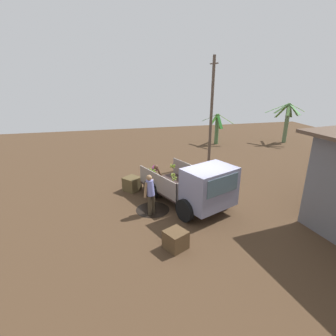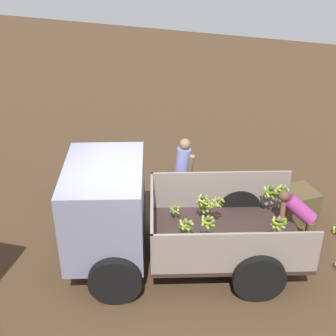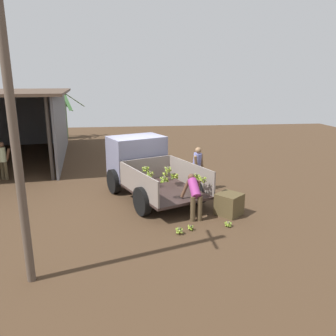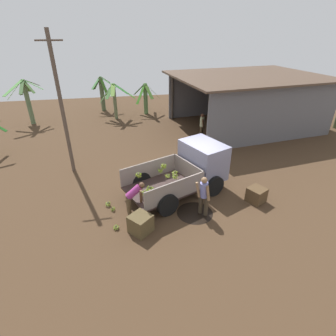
{
  "view_description": "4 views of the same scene",
  "coord_description": "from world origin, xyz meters",
  "views": [
    {
      "loc": [
        9.0,
        -3.53,
        5.27
      ],
      "look_at": [
        -1.14,
        -1.16,
        1.54
      ],
      "focal_mm": 28.0,
      "sensor_mm": 36.0,
      "label": 1
    },
    {
      "loc": [
        -3.09,
        6.02,
        5.74
      ],
      "look_at": [
        -0.16,
        -1.42,
        1.3
      ],
      "focal_mm": 50.0,
      "sensor_mm": 36.0,
      "label": 2
    },
    {
      "loc": [
        -11.65,
        0.39,
        3.94
      ],
      "look_at": [
        -1.38,
        -0.87,
        1.2
      ],
      "focal_mm": 35.0,
      "sensor_mm": 36.0,
      "label": 3
    },
    {
      "loc": [
        -3.02,
        -9.65,
        6.29
      ],
      "look_at": [
        -1.26,
        -0.46,
        1.25
      ],
      "focal_mm": 28.0,
      "sensor_mm": 36.0,
      "label": 4
    }
  ],
  "objects": [
    {
      "name": "ground",
      "position": [
        0.0,
        0.0,
        0.0
      ],
      "size": [
        36.0,
        36.0,
        0.0
      ],
      "primitive_type": "plane",
      "color": "#453120"
    },
    {
      "name": "mud_patch_0",
      "position": [
        -0.49,
        -1.96,
        0.0
      ],
      "size": [
        1.39,
        1.39,
        0.01
      ],
      "primitive_type": "cylinder",
      "color": "black",
      "rests_on": "ground"
    },
    {
      "name": "cargo_truck",
      "position": [
        -0.0,
        -0.08,
        1.04
      ],
      "size": [
        4.62,
        3.46,
        1.97
      ],
      "rotation": [
        0.0,
        0.0,
        0.4
      ],
      "color": "#342522",
      "rests_on": "ground"
    },
    {
      "name": "utility_pole",
      "position": [
        -5.47,
        2.45,
        3.22
      ],
      "size": [
        1.06,
        0.17,
        6.29
      ],
      "color": "brown",
      "rests_on": "ground"
    },
    {
      "name": "banana_palm_3",
      "position": [
        12.46,
        4.82,
        1.74
      ],
      "size": [
        1.97,
        2.46,
        3.22
      ],
      "color": "#5B784A",
      "rests_on": "ground"
    },
    {
      "name": "banana_palm_4",
      "position": [
        11.99,
        5.48,
        1.69
      ],
      "size": [
        2.35,
        2.68,
        3.14
      ],
      "color": "#4C5937",
      "rests_on": "ground"
    },
    {
      "name": "person_foreground_visitor",
      "position": [
        -0.24,
        -2.08,
        0.91
      ],
      "size": [
        0.55,
        0.54,
        1.64
      ],
      "rotation": [
        0.0,
        0.0,
        3.91
      ],
      "color": "#3B3022",
      "rests_on": "ground"
    },
    {
      "name": "person_worker_loading",
      "position": [
        -2.76,
        -1.48,
        0.76
      ],
      "size": [
        0.74,
        0.63,
        1.28
      ],
      "rotation": [
        0.0,
        0.0,
        0.11
      ],
      "color": "brown",
      "rests_on": "ground"
    },
    {
      "name": "person_bystander_near_shed",
      "position": [
        2.09,
        5.51,
        0.87
      ],
      "size": [
        0.43,
        0.61,
        1.57
      ],
      "rotation": [
        0.0,
        0.0,
        5.69
      ],
      "color": "#4A3E28",
      "rests_on": "ground"
    },
    {
      "name": "banana_bunch_on_ground_0",
      "position": [
        -3.47,
        -2.31,
        0.08
      ],
      "size": [
        0.22,
        0.23,
        0.15
      ],
      "color": "brown",
      "rests_on": "ground"
    },
    {
      "name": "banana_bunch_on_ground_1",
      "position": [
        -3.76,
        -0.88,
        0.11
      ],
      "size": [
        0.22,
        0.22,
        0.19
      ],
      "color": "brown",
      "rests_on": "ground"
    },
    {
      "name": "banana_bunch_on_ground_2",
      "position": [
        -3.58,
        -1.22,
        0.09
      ],
      "size": [
        0.19,
        0.19,
        0.16
      ],
      "color": "brown",
      "rests_on": "ground"
    },
    {
      "name": "wooden_crate_0",
      "position": [
        -2.63,
        -2.59,
        0.33
      ],
      "size": [
        0.95,
        0.95,
        0.66
      ],
      "primitive_type": "cube",
      "rotation": [
        0.0,
        0.0,
        0.71
      ],
      "color": "brown",
      "rests_on": "ground"
    },
    {
      "name": "wooden_crate_1",
      "position": [
        2.16,
        -1.68,
        0.3
      ],
      "size": [
        0.85,
        0.85,
        0.61
      ],
      "primitive_type": "cube",
      "rotation": [
        0.0,
        0.0,
        0.48
      ],
      "color": "#4E3822",
      "rests_on": "ground"
    }
  ]
}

